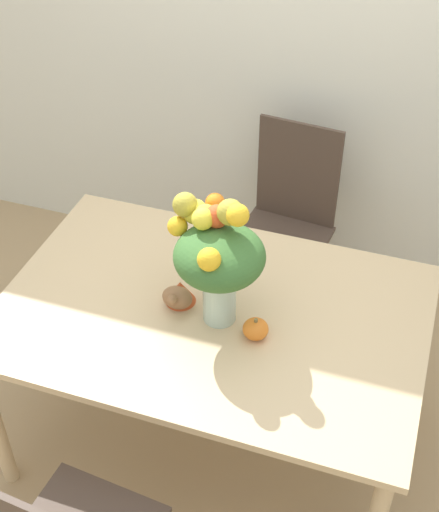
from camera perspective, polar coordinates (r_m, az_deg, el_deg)
ground_plane at (r=3.16m, az=-0.53°, el=-14.20°), size 12.00×12.00×0.00m
wall_back at (r=3.32m, az=6.93°, el=18.12°), size 8.00×0.06×2.70m
dining_table at (r=2.65m, az=-0.62°, el=-5.60°), size 1.54×1.03×0.75m
flower_vase at (r=2.38m, az=-0.18°, el=0.06°), size 0.36×0.35×0.50m
pumpkin at (r=2.47m, az=2.90°, el=-5.85°), size 0.09×0.09×0.08m
turkey_figurine at (r=2.59m, az=-3.26°, el=-3.06°), size 0.11×0.15×0.09m
dining_chair_near_window at (r=3.41m, az=5.36°, el=2.53°), size 0.46×0.46×0.98m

